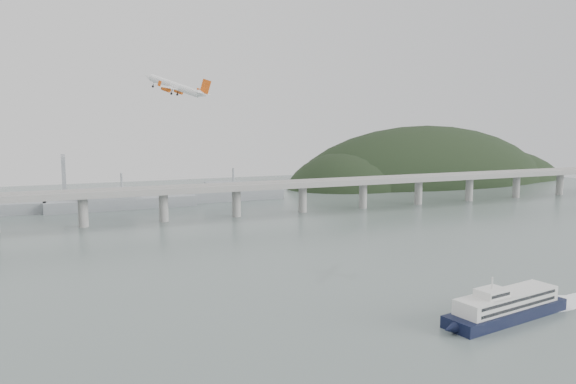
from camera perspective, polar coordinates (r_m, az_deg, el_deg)
name	(u,v)px	position (r m, az deg, el deg)	size (l,w,h in m)	color
ground	(346,312)	(203.76, 5.93, -12.01)	(900.00, 900.00, 0.00)	slate
bridge	(206,193)	(383.36, -8.30, -0.09)	(800.00, 22.00, 23.90)	gray
headland	(435,199)	(632.42, 14.73, -0.65)	(365.00, 155.00, 156.00)	black
ferry	(506,306)	(208.77, 21.31, -10.76)	(83.62, 25.58, 15.86)	black
airliner	(176,87)	(254.82, -11.29, 10.45)	(27.06, 26.75, 12.81)	white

